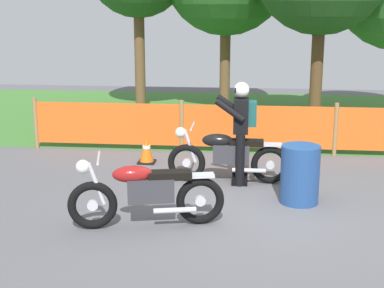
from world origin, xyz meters
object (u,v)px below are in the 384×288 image
object	(u,v)px
motorcycle_lead	(146,192)
spare_drum	(300,174)
motorcycle_trailing	(227,155)
rider_trailing	(241,127)
traffic_cone	(147,149)

from	to	relation	value
motorcycle_lead	spare_drum	distance (m)	2.42
motorcycle_lead	motorcycle_trailing	distance (m)	2.29
rider_trailing	traffic_cone	world-z (taller)	rider_trailing
rider_trailing	traffic_cone	distance (m)	2.17
motorcycle_lead	traffic_cone	world-z (taller)	motorcycle_lead
motorcycle_trailing	rider_trailing	bearing A→B (deg)	-179.49
motorcycle_lead	rider_trailing	world-z (taller)	rider_trailing
motorcycle_trailing	spare_drum	bearing A→B (deg)	141.41
rider_trailing	motorcycle_trailing	bearing A→B (deg)	0.51
motorcycle_lead	traffic_cone	size ratio (longest dim) A/B	3.90
motorcycle_lead	traffic_cone	distance (m)	3.15
traffic_cone	spare_drum	distance (m)	3.30
motorcycle_trailing	spare_drum	distance (m)	1.43
spare_drum	motorcycle_trailing	bearing A→B (deg)	141.66
spare_drum	traffic_cone	bearing A→B (deg)	144.35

